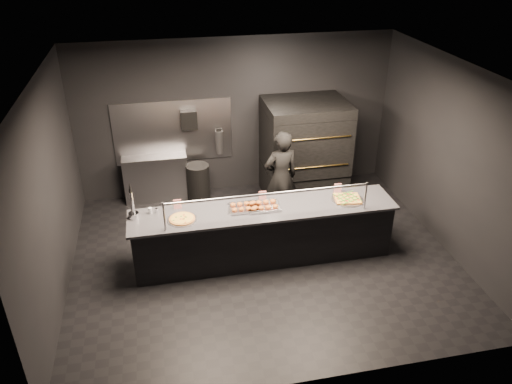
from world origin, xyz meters
The scene contains 15 objects.
room centered at (-0.02, 0.05, 1.50)m, with size 6.04×6.00×3.00m.
service_counter centered at (0.00, 0.00, 0.46)m, with size 4.10×0.78×1.37m.
pizza_oven centered at (1.20, 1.90, 0.97)m, with size 1.50×1.23×1.91m.
prep_shelf centered at (-1.60, 2.32, 0.45)m, with size 1.20×0.35×0.90m, color #99999E.
towel_dispenser centered at (-0.90, 2.39, 1.55)m, with size 0.30×0.20×0.35m, color black.
fire_extinguisher centered at (-0.35, 2.40, 1.06)m, with size 0.14×0.14×0.51m.
beer_tap centered at (-1.94, 0.13, 1.09)m, with size 0.15×0.22×0.59m.
round_pizza centered at (-1.25, -0.07, 0.94)m, with size 0.44×0.44×0.03m.
slider_tray_a centered at (-0.30, 0.06, 0.95)m, with size 0.53×0.44×0.07m.
slider_tray_b centered at (0.00, 0.04, 0.95)m, with size 0.51×0.39×0.08m.
square_pizza centered at (1.34, 0.00, 0.94)m, with size 0.50×0.50×0.05m.
condiment_jar centered at (-1.67, 0.21, 0.96)m, with size 0.14×0.06×0.09m.
tent_cards centered at (0.01, 0.28, 1.00)m, with size 2.69×0.04×0.15m.
trash_bin centered at (-0.82, 2.11, 0.37)m, with size 0.44×0.44×0.73m, color black.
worker centered at (0.54, 1.10, 0.85)m, with size 0.62×0.41×1.70m, color black.
Camera 1 is at (-1.44, -6.39, 4.80)m, focal length 35.00 mm.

